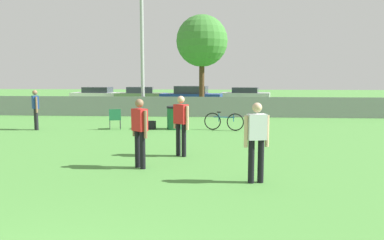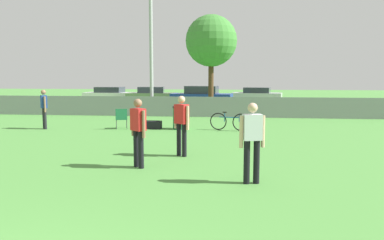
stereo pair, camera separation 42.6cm
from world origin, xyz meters
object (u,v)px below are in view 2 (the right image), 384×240
object	(u,v)px
light_pole	(151,23)
gear_bag_sideline	(153,125)
bicycle_sideline	(230,122)
parked_car_olive	(151,95)
player_thrower_red	(138,128)
player_receiver_white	(252,138)
trash_bin	(181,118)
folding_chair_sideline	(121,117)
player_defender_red	(182,122)
parked_car_white	(110,95)
parked_car_silver	(257,95)
parked_car_blue	(202,97)
tree_near_pole	(211,41)
spectator_in_blue	(44,107)

from	to	relation	value
light_pole	gear_bag_sideline	distance (m)	7.50
bicycle_sideline	parked_car_olive	distance (m)	16.46
player_thrower_red	player_receiver_white	bearing A→B (deg)	19.47
trash_bin	gear_bag_sideline	distance (m)	1.23
folding_chair_sideline	parked_car_olive	distance (m)	15.27
player_defender_red	parked_car_white	world-z (taller)	player_defender_red
player_thrower_red	parked_car_white	size ratio (longest dim) A/B	0.38
light_pole	player_defender_red	size ratio (longest dim) A/B	5.21
gear_bag_sideline	parked_car_white	bearing A→B (deg)	114.89
player_thrower_red	parked_car_white	distance (m)	24.11
light_pole	parked_car_silver	bearing A→B (deg)	59.90
player_receiver_white	parked_car_blue	distance (m)	20.17
tree_near_pole	parked_car_white	world-z (taller)	tree_near_pole
player_defender_red	trash_bin	world-z (taller)	player_defender_red
player_receiver_white	parked_car_silver	world-z (taller)	player_receiver_white
tree_near_pole	parked_car_olive	bearing A→B (deg)	125.82
trash_bin	parked_car_olive	world-z (taller)	parked_car_olive
parked_car_olive	player_thrower_red	bearing A→B (deg)	-84.86
spectator_in_blue	parked_car_silver	world-z (taller)	spectator_in_blue
light_pole	spectator_in_blue	distance (m)	8.05
light_pole	spectator_in_blue	world-z (taller)	light_pole
spectator_in_blue	trash_bin	world-z (taller)	spectator_in_blue
light_pole	parked_car_white	world-z (taller)	light_pole
tree_near_pole	parked_car_silver	bearing A→B (deg)	70.71
spectator_in_blue	parked_car_white	distance (m)	16.72
bicycle_sideline	parked_car_white	distance (m)	19.20
player_defender_red	parked_car_white	bearing A→B (deg)	149.67
gear_bag_sideline	parked_car_blue	bearing A→B (deg)	85.60
trash_bin	parked_car_white	xyz separation A→B (m)	(-8.54, 15.83, 0.15)
folding_chair_sideline	parked_car_silver	size ratio (longest dim) A/B	0.20
tree_near_pole	parked_car_white	xyz separation A→B (m)	(-9.32, 8.50, -3.65)
player_thrower_red	parked_car_olive	size ratio (longest dim) A/B	0.40
tree_near_pole	folding_chair_sideline	bearing A→B (deg)	-113.16
light_pole	parked_car_silver	size ratio (longest dim) A/B	2.01
tree_near_pole	player_receiver_white	distance (m)	15.58
player_receiver_white	spectator_in_blue	size ratio (longest dim) A/B	1.02
player_defender_red	spectator_in_blue	world-z (taller)	player_defender_red
folding_chair_sideline	parked_car_olive	bearing A→B (deg)	-99.44
folding_chair_sideline	trash_bin	size ratio (longest dim) A/B	0.89
spectator_in_blue	parked_car_white	world-z (taller)	spectator_in_blue
parked_car_white	gear_bag_sideline	bearing A→B (deg)	-62.60
spectator_in_blue	bicycle_sideline	size ratio (longest dim) A/B	1.01
tree_near_pole	parked_car_silver	distance (m)	10.55
parked_car_silver	parked_car_olive	bearing A→B (deg)	-158.33
light_pole	player_thrower_red	distance (m)	13.08
spectator_in_blue	parked_car_white	xyz separation A→B (m)	(-2.86, 16.47, -0.30)
folding_chair_sideline	gear_bag_sideline	world-z (taller)	folding_chair_sideline
player_receiver_white	trash_bin	world-z (taller)	player_receiver_white
light_pole	tree_near_pole	distance (m)	3.84
trash_bin	player_defender_red	bearing A→B (deg)	-81.15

